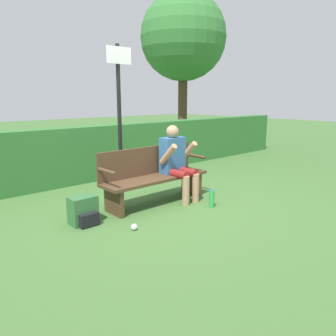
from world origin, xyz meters
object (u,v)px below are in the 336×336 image
(park_bench, at_px, (154,175))
(backpack, at_px, (84,211))
(tree, at_px, (183,38))
(water_bottle, at_px, (212,199))
(person_seated, at_px, (177,160))
(signpost, at_px, (119,107))

(park_bench, relative_size, backpack, 4.91)
(backpack, distance_m, tree, 8.32)
(park_bench, xyz_separation_m, water_bottle, (0.48, -0.78, -0.30))
(backpack, bearing_deg, water_bottle, -21.43)
(person_seated, relative_size, backpack, 3.24)
(person_seated, height_order, water_bottle, person_seated)
(water_bottle, xyz_separation_m, tree, (4.42, 5.15, 3.40))
(backpack, bearing_deg, person_seated, -0.82)
(park_bench, relative_size, signpost, 0.72)
(water_bottle, distance_m, tree, 7.59)
(backpack, height_order, signpost, signpost)
(park_bench, relative_size, tree, 0.36)
(water_bottle, relative_size, tree, 0.06)
(person_seated, bearing_deg, water_bottle, -80.96)
(water_bottle, relative_size, signpost, 0.11)
(park_bench, relative_size, water_bottle, 6.44)
(backpack, xyz_separation_m, signpost, (1.31, 1.06, 1.28))
(signpost, bearing_deg, backpack, -140.95)
(signpost, distance_m, tree, 6.28)
(backpack, distance_m, signpost, 2.11)
(person_seated, xyz_separation_m, water_bottle, (0.10, -0.66, -0.51))
(park_bench, distance_m, signpost, 1.40)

